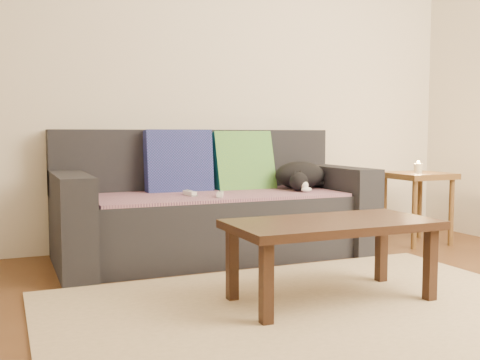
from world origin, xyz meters
The scene contains 13 objects.
ground centered at (0.00, 0.00, 0.00)m, with size 4.50×4.50×0.00m, color brown.
back_wall centered at (0.00, 2.00, 1.30)m, with size 4.50×0.04×2.60m, color beige.
sofa centered at (0.00, 1.57, 0.31)m, with size 2.10×0.94×0.87m.
throw_blanket centered at (0.00, 1.48, 0.43)m, with size 1.66×0.74×0.02m, color #44284B.
cushion_navy centered at (-0.19, 1.74, 0.63)m, with size 0.47×0.12×0.47m, color navy.
cushion_green centered at (0.31, 1.74, 0.63)m, with size 0.45×0.11×0.45m, color #0D534C.
cat centered at (0.66, 1.53, 0.54)m, with size 0.48×0.47×0.20m.
wii_remote_a centered at (-0.21, 1.42, 0.46)m, with size 0.15×0.04×0.03m, color white.
wii_remote_b centered at (-0.06, 1.27, 0.46)m, with size 0.15×0.04×0.03m, color white.
side_table centered at (1.60, 1.36, 0.45)m, with size 0.44×0.44×0.54m.
candle centered at (1.60, 1.36, 0.58)m, with size 0.06×0.06×0.09m.
rug centered at (0.00, 0.15, 0.01)m, with size 2.50×1.80×0.01m, color #C6AC88.
coffee_table centered at (0.17, 0.31, 0.36)m, with size 1.03×0.52×0.41m.
Camera 1 is at (-1.33, -2.04, 0.84)m, focal length 42.00 mm.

